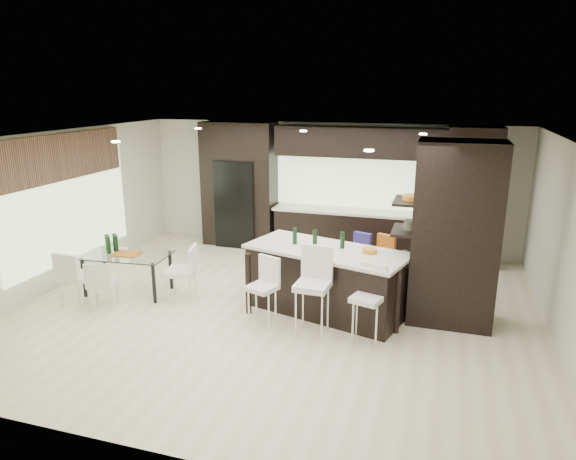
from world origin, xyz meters
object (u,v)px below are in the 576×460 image
(chair_far, at_px, (78,280))
(stool_mid, at_px, (312,301))
(floor_vase, at_px, (430,281))
(bench, at_px, (376,267))
(kitchen_island, at_px, (326,280))
(chair_end, at_px, (182,275))
(chair_near, at_px, (103,286))
(stool_left, at_px, (262,300))
(stool_right, at_px, (367,312))
(dining_table, at_px, (128,274))

(chair_far, bearing_deg, stool_mid, 3.37)
(floor_vase, bearing_deg, bench, 122.77)
(kitchen_island, relative_size, bench, 1.96)
(floor_vase, relative_size, chair_end, 1.54)
(chair_end, bearing_deg, chair_near, 110.14)
(stool_left, distance_m, stool_right, 1.52)
(stool_right, relative_size, chair_far, 1.03)
(kitchen_island, distance_m, chair_end, 2.39)
(stool_mid, relative_size, dining_table, 0.73)
(stool_right, relative_size, chair_near, 1.18)
(stool_right, bearing_deg, chair_end, -173.80)
(chair_near, bearing_deg, dining_table, 70.94)
(kitchen_island, height_order, chair_far, kitchen_island)
(chair_far, bearing_deg, floor_vase, 12.82)
(stool_left, distance_m, stool_mid, 0.77)
(chair_near, bearing_deg, chair_end, 14.70)
(stool_left, height_order, chair_end, same)
(stool_left, relative_size, dining_table, 0.60)
(dining_table, xyz_separation_m, chair_end, (1.02, 0.00, 0.08))
(bench, relative_size, chair_near, 1.69)
(stool_mid, height_order, chair_near, stool_mid)
(bench, xyz_separation_m, chair_end, (-2.94, -1.86, 0.18))
(kitchen_island, bearing_deg, stool_right, -31.98)
(stool_right, bearing_deg, chair_far, -161.69)
(stool_right, bearing_deg, chair_near, -161.92)
(dining_table, bearing_deg, bench, 19.99)
(floor_vase, distance_m, chair_end, 3.94)
(kitchen_island, xyz_separation_m, stool_mid, (-0.00, -0.86, 0.00))
(stool_mid, xyz_separation_m, bench, (0.57, 2.47, -0.27))
(kitchen_island, distance_m, chair_near, 3.53)
(stool_right, distance_m, chair_end, 3.19)
(floor_vase, height_order, dining_table, floor_vase)
(stool_left, xyz_separation_m, stool_mid, (0.76, -0.04, 0.09))
(stool_left, height_order, stool_mid, stool_mid)
(dining_table, xyz_separation_m, chair_far, (-0.45, -0.71, 0.09))
(kitchen_island, xyz_separation_m, bench, (0.57, 1.61, -0.27))
(stool_left, bearing_deg, kitchen_island, 66.91)
(stool_left, xyz_separation_m, chair_end, (-1.62, 0.57, -0.00))
(dining_table, xyz_separation_m, chair_near, (0.00, -0.68, 0.03))
(chair_far, bearing_deg, kitchen_island, 15.89)
(bench, distance_m, dining_table, 4.38)
(chair_near, bearing_deg, stool_right, -17.57)
(dining_table, bearing_deg, chair_far, -127.10)
(bench, bearing_deg, kitchen_island, -90.43)
(kitchen_island, height_order, stool_left, kitchen_island)
(kitchen_island, height_order, dining_table, kitchen_island)
(floor_vase, relative_size, chair_far, 1.52)
(stool_right, distance_m, floor_vase, 1.22)
(stool_mid, distance_m, chair_end, 2.46)
(bench, height_order, chair_near, chair_near)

